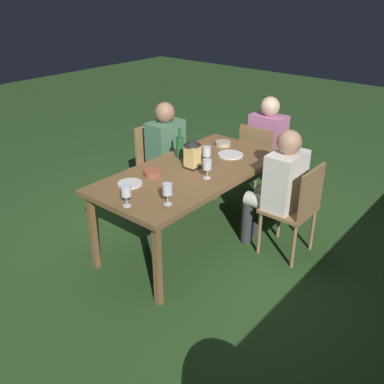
# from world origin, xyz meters

# --- Properties ---
(ground_plane) EXTENTS (16.00, 16.00, 0.00)m
(ground_plane) POSITION_xyz_m (0.00, 0.00, 0.00)
(ground_plane) COLOR #2D5123
(dining_table) EXTENTS (1.84, 0.89, 0.75)m
(dining_table) POSITION_xyz_m (0.00, 0.00, 0.69)
(dining_table) COLOR brown
(dining_table) RESTS_ON ground
(chair_side_right_a) EXTENTS (0.42, 0.40, 0.87)m
(chair_side_right_a) POSITION_xyz_m (-0.41, 0.84, 0.49)
(chair_side_right_a) COLOR #937047
(chair_side_right_a) RESTS_ON ground
(person_in_cream) EXTENTS (0.38, 0.47, 1.15)m
(person_in_cream) POSITION_xyz_m (-0.41, 0.64, 0.64)
(person_in_cream) COLOR white
(person_in_cream) RESTS_ON ground
(chair_head_near) EXTENTS (0.40, 0.42, 0.87)m
(chair_head_near) POSITION_xyz_m (-1.17, 0.00, 0.49)
(chair_head_near) COLOR #937047
(chair_head_near) RESTS_ON ground
(person_in_pink) EXTENTS (0.48, 0.38, 1.15)m
(person_in_pink) POSITION_xyz_m (-1.36, 0.00, 0.64)
(person_in_pink) COLOR #C675A3
(person_in_pink) RESTS_ON ground
(chair_side_left_a) EXTENTS (0.42, 0.40, 0.87)m
(chair_side_left_a) POSITION_xyz_m (-0.41, -0.84, 0.49)
(chair_side_left_a) COLOR #937047
(chair_side_left_a) RESTS_ON ground
(person_in_green) EXTENTS (0.38, 0.47, 1.15)m
(person_in_green) POSITION_xyz_m (-0.41, -0.64, 0.64)
(person_in_green) COLOR #4C7A5B
(person_in_green) RESTS_ON ground
(lantern_centerpiece) EXTENTS (0.15, 0.15, 0.27)m
(lantern_centerpiece) POSITION_xyz_m (-0.03, -0.02, 0.89)
(lantern_centerpiece) COLOR black
(lantern_centerpiece) RESTS_ON dining_table
(green_bottle_on_table) EXTENTS (0.07, 0.07, 0.29)m
(green_bottle_on_table) POSITION_xyz_m (-0.15, -0.27, 0.85)
(green_bottle_on_table) COLOR #1E5B2D
(green_bottle_on_table) RESTS_ON dining_table
(wine_glass_a) EXTENTS (0.08, 0.08, 0.17)m
(wine_glass_a) POSITION_xyz_m (0.62, 0.28, 0.86)
(wine_glass_a) COLOR silver
(wine_glass_a) RESTS_ON dining_table
(wine_glass_b) EXTENTS (0.08, 0.08, 0.17)m
(wine_glass_b) POSITION_xyz_m (0.84, 0.07, 0.86)
(wine_glass_b) COLOR silver
(wine_glass_b) RESTS_ON dining_table
(wine_glass_c) EXTENTS (0.08, 0.08, 0.17)m
(wine_glass_c) POSITION_xyz_m (0.06, 0.22, 0.86)
(wine_glass_c) COLOR silver
(wine_glass_c) RESTS_ON dining_table
(wine_glass_d) EXTENTS (0.08, 0.08, 0.17)m
(wine_glass_d) POSITION_xyz_m (-0.17, 0.03, 0.86)
(wine_glass_d) COLOR silver
(wine_glass_d) RESTS_ON dining_table
(plate_a) EXTENTS (0.24, 0.24, 0.01)m
(plate_a) POSITION_xyz_m (-0.50, 0.07, 0.75)
(plate_a) COLOR white
(plate_a) RESTS_ON dining_table
(plate_b) EXTENTS (0.20, 0.20, 0.01)m
(plate_b) POSITION_xyz_m (0.57, -0.19, 0.75)
(plate_b) COLOR silver
(plate_b) RESTS_ON dining_table
(bowl_olives) EXTENTS (0.16, 0.16, 0.05)m
(bowl_olives) POSITION_xyz_m (0.32, -0.17, 0.77)
(bowl_olives) COLOR #9E5138
(bowl_olives) RESTS_ON dining_table
(bowl_bread) EXTENTS (0.16, 0.16, 0.06)m
(bowl_bread) POSITION_xyz_m (-0.40, -0.27, 0.78)
(bowl_bread) COLOR #9E5138
(bowl_bread) RESTS_ON dining_table
(bowl_salad) EXTENTS (0.16, 0.16, 0.04)m
(bowl_salad) POSITION_xyz_m (-0.68, -0.15, 0.77)
(bowl_salad) COLOR #BCAD8E
(bowl_salad) RESTS_ON dining_table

